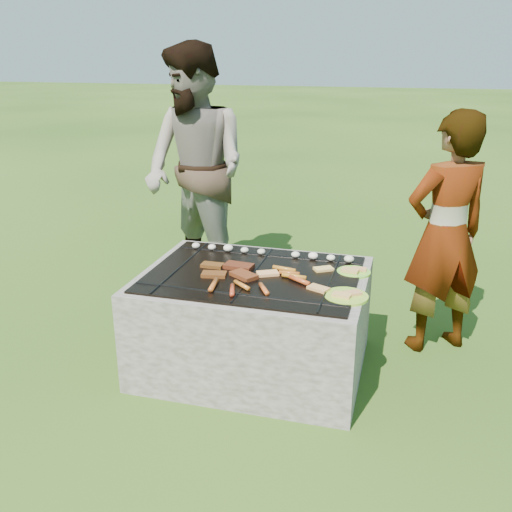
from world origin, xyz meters
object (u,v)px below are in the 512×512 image
Objects in this scene: plate_far at (354,272)px; bystander at (196,171)px; fire_pit at (254,324)px; plate_near at (346,296)px; cook at (445,235)px.

plate_far is 1.68m from bystander.
bystander is (-1.35, 0.95, 0.35)m from plate_far.
fire_pit is 0.68m from plate_near.
cook reaches higher than plate_far.
cook reaches higher than fire_pit.
fire_pit is at bearing -26.37° from bystander.
plate_near is at bearing -15.54° from bystander.
cook is (0.51, 0.38, 0.15)m from plate_far.
fire_pit is 0.85× the size of cook.
fire_pit is at bearing -4.57° from cook.
plate_far is at bearing 18.03° from fire_pit.
bystander reaches higher than cook.
bystander is (-0.79, 1.13, 0.67)m from fire_pit.
fire_pit is 1.53m from bystander.
fire_pit is 0.67m from plate_far.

